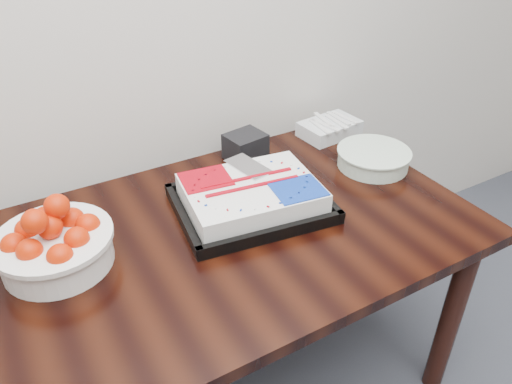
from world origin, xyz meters
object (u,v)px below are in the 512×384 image
napkin_box (245,146)px  cake_tray (251,197)px  table (181,268)px  plate_stack (373,158)px  tangerine_bowl (53,239)px

napkin_box → cake_tray: bearing=-116.0°
table → napkin_box: size_ratio=13.35×
plate_stack → napkin_box: (-0.37, 0.28, 0.02)m
tangerine_bowl → napkin_box: size_ratio=2.32×
plate_stack → table: bearing=-175.0°
table → napkin_box: napkin_box is taller
plate_stack → napkin_box: bearing=142.6°
table → cake_tray: size_ratio=3.54×
cake_tray → napkin_box: (0.14, 0.29, 0.00)m
cake_tray → tangerine_bowl: tangerine_bowl is taller
table → plate_stack: size_ratio=6.86×
cake_tray → table: bearing=-168.2°
table → cake_tray: cake_tray is taller
cake_tray → tangerine_bowl: (-0.58, 0.04, 0.04)m
napkin_box → table: bearing=-139.8°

